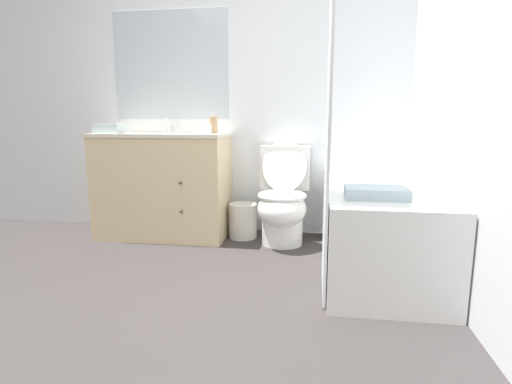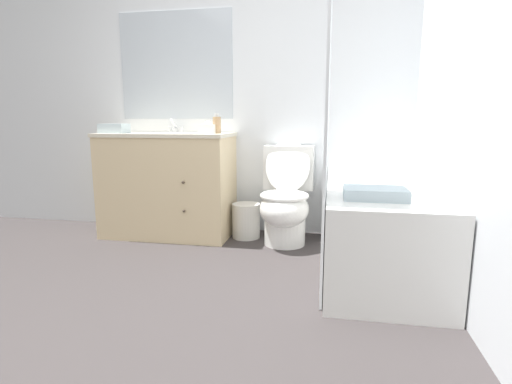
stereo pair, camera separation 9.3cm
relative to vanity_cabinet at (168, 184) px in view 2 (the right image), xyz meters
The scene contains 13 objects.
ground_plane 1.73m from the vanity_cabinet, 63.18° to the right, with size 14.00×14.00×0.00m, color #383333.
wall_back 1.13m from the vanity_cabinet, 21.74° to the left, with size 8.00×0.06×2.50m.
wall_right 2.31m from the vanity_cabinet, 16.24° to the right, with size 0.05×2.76×2.50m.
vanity_cabinet is the anchor object (origin of this frame).
sink_faucet 0.51m from the vanity_cabinet, 90.00° to the left, with size 0.14×0.12×0.12m.
toilet 1.04m from the vanity_cabinet, ahead, with size 0.42×0.64×0.84m.
bathtub 1.79m from the vanity_cabinet, 16.56° to the right, with size 0.68×1.56×0.57m.
shower_curtain 1.75m from the vanity_cabinet, 35.46° to the right, with size 0.01×0.51×1.96m.
wastebasket 0.75m from the vanity_cabinet, ahead, with size 0.24×0.24×0.30m.
tissue_box 0.61m from the vanity_cabinet, ahead, with size 0.13×0.12×0.10m.
soap_dispenser 0.68m from the vanity_cabinet, ahead, with size 0.07×0.07×0.16m.
hand_towel_folded 0.64m from the vanity_cabinet, 162.54° to the right, with size 0.22×0.15×0.08m.
bath_towel_folded 1.90m from the vanity_cabinet, 30.36° to the right, with size 0.34×0.24×0.06m.
Camera 2 is at (0.64, -1.74, 1.00)m, focal length 28.00 mm.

